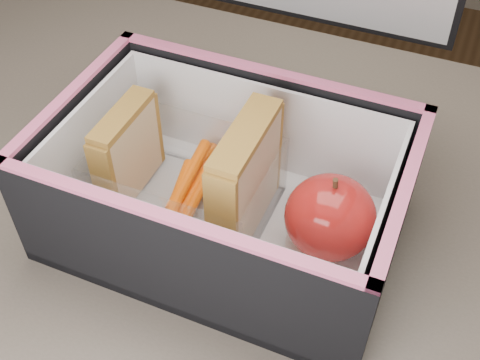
# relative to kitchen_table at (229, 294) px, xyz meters

# --- Properties ---
(kitchen_table) EXTENTS (1.20, 0.80, 0.75)m
(kitchen_table) POSITION_rel_kitchen_table_xyz_m (0.00, 0.00, 0.00)
(kitchen_table) COLOR #61554A
(kitchen_table) RESTS_ON ground
(lunch_bag) EXTENTS (0.32, 0.33, 0.30)m
(lunch_bag) POSITION_rel_kitchen_table_xyz_m (-0.01, 0.02, 0.16)
(lunch_bag) COLOR black
(lunch_bag) RESTS_ON kitchen_table
(plastic_tub) EXTENTS (0.17, 0.12, 0.07)m
(plastic_tub) POSITION_rel_kitchen_table_xyz_m (-0.05, 0.02, 0.14)
(plastic_tub) COLOR white
(plastic_tub) RESTS_ON lunch_bag
(sandwich_left) EXTENTS (0.02, 0.08, 0.09)m
(sandwich_left) POSITION_rel_kitchen_table_xyz_m (-0.11, 0.02, 0.15)
(sandwich_left) COLOR #DBB783
(sandwich_left) RESTS_ON plastic_tub
(sandwich_right) EXTENTS (0.03, 0.10, 0.11)m
(sandwich_right) POSITION_rel_kitchen_table_xyz_m (0.01, 0.02, 0.16)
(sandwich_right) COLOR #DBB783
(sandwich_right) RESTS_ON plastic_tub
(carrot_sticks) EXTENTS (0.04, 0.15, 0.03)m
(carrot_sticks) POSITION_rel_kitchen_table_xyz_m (-0.05, 0.02, 0.13)
(carrot_sticks) COLOR #DE3F00
(carrot_sticks) RESTS_ON plastic_tub
(paper_napkin) EXTENTS (0.09, 0.09, 0.01)m
(paper_napkin) POSITION_rel_kitchen_table_xyz_m (0.09, 0.02, 0.11)
(paper_napkin) COLOR white
(paper_napkin) RESTS_ON lunch_bag
(red_apple) EXTENTS (0.09, 0.09, 0.09)m
(red_apple) POSITION_rel_kitchen_table_xyz_m (0.09, 0.02, 0.15)
(red_apple) COLOR maroon
(red_apple) RESTS_ON paper_napkin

